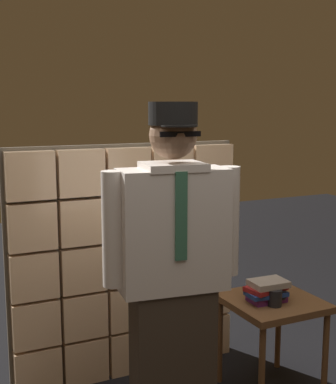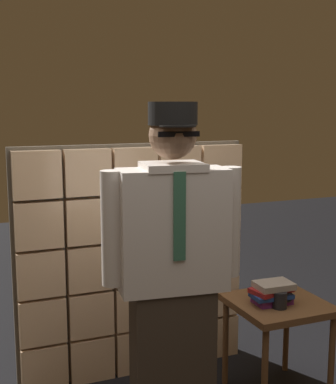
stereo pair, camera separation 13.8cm
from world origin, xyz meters
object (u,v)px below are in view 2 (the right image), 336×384
at_px(side_table, 278,314).
at_px(coffee_mug, 280,300).
at_px(book_stack, 272,293).
at_px(standing_person, 173,275).

distance_m(side_table, coffee_mug, 0.17).
height_order(side_table, book_stack, book_stack).
xyz_separation_m(side_table, coffee_mug, (-0.05, -0.09, 0.13)).
distance_m(side_table, book_stack, 0.16).
distance_m(standing_person, coffee_mug, 0.76).
height_order(standing_person, side_table, standing_person).
xyz_separation_m(book_stack, coffee_mug, (0.01, -0.07, -0.02)).
xyz_separation_m(side_table, book_stack, (-0.06, -0.02, 0.15)).
bearing_deg(side_table, standing_person, -163.85).
bearing_deg(book_stack, coffee_mug, -84.59).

